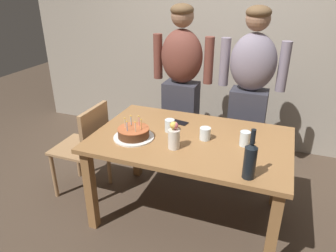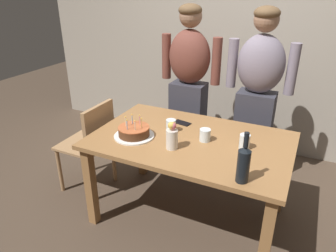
{
  "view_description": "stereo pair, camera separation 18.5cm",
  "coord_description": "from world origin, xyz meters",
  "views": [
    {
      "loc": [
        0.59,
        -2.06,
        1.83
      ],
      "look_at": [
        -0.16,
        -0.06,
        0.84
      ],
      "focal_mm": 33.29,
      "sensor_mm": 36.0,
      "label": 1
    },
    {
      "loc": [
        0.76,
        -1.99,
        1.83
      ],
      "look_at": [
        -0.16,
        -0.06,
        0.84
      ],
      "focal_mm": 33.29,
      "sensor_mm": 36.0,
      "label": 2
    }
  ],
  "objects": [
    {
      "name": "ground_plane",
      "position": [
        0.0,
        0.0,
        0.0
      ],
      "size": [
        10.0,
        10.0,
        0.0
      ],
      "primitive_type": "plane",
      "color": "#47382B"
    },
    {
      "name": "back_wall",
      "position": [
        0.0,
        1.55,
        1.3
      ],
      "size": [
        5.2,
        0.1,
        2.6
      ],
      "primitive_type": "cube",
      "color": "#9E9384",
      "rests_on": "ground_plane"
    },
    {
      "name": "dining_table",
      "position": [
        0.0,
        0.0,
        0.64
      ],
      "size": [
        1.5,
        0.96,
        0.74
      ],
      "color": "olive",
      "rests_on": "ground_plane"
    },
    {
      "name": "birthday_cake",
      "position": [
        -0.41,
        -0.16,
        0.78
      ],
      "size": [
        0.31,
        0.31,
        0.17
      ],
      "color": "white",
      "rests_on": "dining_table"
    },
    {
      "name": "water_glass_near",
      "position": [
        -0.19,
        0.05,
        0.79
      ],
      "size": [
        0.08,
        0.08,
        0.1
      ],
      "primitive_type": "cylinder",
      "color": "silver",
      "rests_on": "dining_table"
    },
    {
      "name": "water_glass_far",
      "position": [
        0.4,
        0.02,
        0.79
      ],
      "size": [
        0.08,
        0.08,
        0.11
      ],
      "primitive_type": "cylinder",
      "color": "silver",
      "rests_on": "dining_table"
    },
    {
      "name": "water_glass_side",
      "position": [
        0.11,
        0.02,
        0.79
      ],
      "size": [
        0.08,
        0.08,
        0.09
      ],
      "primitive_type": "cylinder",
      "color": "silver",
      "rests_on": "dining_table"
    },
    {
      "name": "wine_bottle",
      "position": [
        0.48,
        -0.39,
        0.87
      ],
      "size": [
        0.08,
        0.08,
        0.32
      ],
      "color": "black",
      "rests_on": "dining_table"
    },
    {
      "name": "cell_phone",
      "position": [
        -0.17,
        0.23,
        0.74
      ],
      "size": [
        0.16,
        0.1,
        0.01
      ],
      "primitive_type": "cube",
      "rotation": [
        0.0,
        0.0,
        -0.19
      ],
      "color": "black",
      "rests_on": "dining_table"
    },
    {
      "name": "flower_vase",
      "position": [
        -0.07,
        -0.2,
        0.84
      ],
      "size": [
        0.08,
        0.08,
        0.21
      ],
      "color": "silver",
      "rests_on": "dining_table"
    },
    {
      "name": "person_man_bearded",
      "position": [
        -0.34,
        0.79,
        0.87
      ],
      "size": [
        0.61,
        0.27,
        1.66
      ],
      "rotation": [
        0.0,
        0.0,
        3.14
      ],
      "color": "#33333D",
      "rests_on": "ground_plane"
    },
    {
      "name": "person_woman_cardigan",
      "position": [
        0.33,
        0.79,
        0.87
      ],
      "size": [
        0.61,
        0.27,
        1.66
      ],
      "rotation": [
        0.0,
        0.0,
        3.14
      ],
      "color": "#33333D",
      "rests_on": "ground_plane"
    },
    {
      "name": "dining_chair",
      "position": [
        -0.95,
        -0.02,
        0.52
      ],
      "size": [
        0.42,
        0.42,
        0.87
      ],
      "rotation": [
        0.0,
        0.0,
        -1.57
      ],
      "color": "#A37A51",
      "rests_on": "ground_plane"
    }
  ]
}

